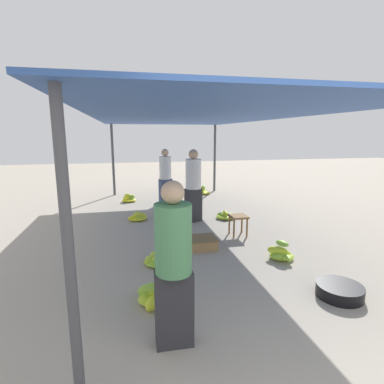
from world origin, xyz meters
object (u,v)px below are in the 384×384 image
object	(u,v)px
shopper_walking_mid	(193,185)
shopper_walking_far	(165,176)
basin_black	(340,291)
crate_near	(203,243)
banana_pile_left_0	(154,296)
stool	(238,219)
banana_pile_left_3	(137,217)
banana_pile_right_2	(225,216)
vendor_foreground	(174,263)
banana_pile_right_1	(203,191)
banana_pile_right_0	(281,254)
banana_pile_left_2	(156,260)
banana_pile_left_1	(129,199)

from	to	relation	value
shopper_walking_mid	shopper_walking_far	distance (m)	1.92
basin_black	crate_near	bearing A→B (deg)	122.92
banana_pile_left_0	crate_near	bearing A→B (deg)	57.48
stool	shopper_walking_far	xyz separation A→B (m)	(-1.06, 3.02, 0.50)
basin_black	banana_pile_left_3	distance (m)	4.65
basin_black	stool	bearing A→B (deg)	99.26
banana_pile_right_2	banana_pile_left_3	bearing A→B (deg)	170.50
vendor_foreground	crate_near	size ratio (longest dim) A/B	3.42
banana_pile_right_2	shopper_walking_far	world-z (taller)	shopper_walking_far
banana_pile_right_2	banana_pile_right_1	bearing A→B (deg)	85.62
vendor_foreground	shopper_walking_far	size ratio (longest dim) A/B	1.01
basin_black	banana_pile_right_0	world-z (taller)	banana_pile_right_0
banana_pile_left_2	shopper_walking_mid	bearing A→B (deg)	63.41
banana_pile_right_0	crate_near	xyz separation A→B (m)	(-1.12, 0.77, -0.00)
banana_pile_left_3	banana_pile_left_0	bearing A→B (deg)	-89.25
banana_pile_left_3	crate_near	distance (m)	2.32
basin_black	crate_near	world-z (taller)	crate_near
shopper_walking_mid	stool	bearing A→B (deg)	-60.13
banana_pile_right_2	crate_near	world-z (taller)	banana_pile_right_2
banana_pile_left_3	banana_pile_right_2	size ratio (longest dim) A/B	1.06
crate_near	shopper_walking_far	size ratio (longest dim) A/B	0.29
banana_pile_left_0	banana_pile_left_3	size ratio (longest dim) A/B	1.04
banana_pile_left_0	shopper_walking_far	bearing A→B (deg)	80.86
banana_pile_left_0	banana_pile_right_1	distance (m)	6.74
basin_black	shopper_walking_far	world-z (taller)	shopper_walking_far
shopper_walking_mid	banana_pile_left_0	bearing A→B (deg)	-110.61
vendor_foreground	banana_pile_right_2	distance (m)	4.56
banana_pile_left_2	shopper_walking_mid	distance (m)	2.57
banana_pile_left_2	banana_pile_right_1	world-z (taller)	banana_pile_right_1
banana_pile_right_1	banana_pile_left_2	bearing A→B (deg)	-112.03
crate_near	banana_pile_left_1	bearing A→B (deg)	106.95
basin_black	banana_pile_left_2	bearing A→B (deg)	146.35
banana_pile_left_3	banana_pile_right_1	distance (m)	3.54
banana_pile_left_1	banana_pile_right_0	world-z (taller)	banana_pile_right_0
vendor_foreground	banana_pile_right_1	bearing A→B (deg)	73.29
banana_pile_left_1	banana_pile_right_2	world-z (taller)	banana_pile_left_1
banana_pile_right_0	shopper_walking_far	world-z (taller)	shopper_walking_far
banana_pile_left_2	banana_pile_right_1	bearing A→B (deg)	67.97
vendor_foreground	crate_near	world-z (taller)	vendor_foreground
banana_pile_left_2	banana_pile_left_3	world-z (taller)	banana_pile_left_3
banana_pile_right_0	crate_near	size ratio (longest dim) A/B	0.99
basin_black	banana_pile_right_0	xyz separation A→B (m)	(-0.15, 1.19, 0.02)
basin_black	shopper_walking_mid	xyz separation A→B (m)	(-1.06, 3.62, 0.79)
crate_near	shopper_walking_mid	size ratio (longest dim) A/B	0.28
vendor_foreground	banana_pile_right_2	world-z (taller)	vendor_foreground
vendor_foreground	banana_pile_right_0	size ratio (longest dim) A/B	3.45
banana_pile_left_0	banana_pile_right_1	world-z (taller)	banana_pile_right_1
banana_pile_right_1	shopper_walking_far	size ratio (longest dim) A/B	0.28
shopper_walking_far	basin_black	bearing A→B (deg)	-75.08
stool	vendor_foreground	bearing A→B (deg)	-121.45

